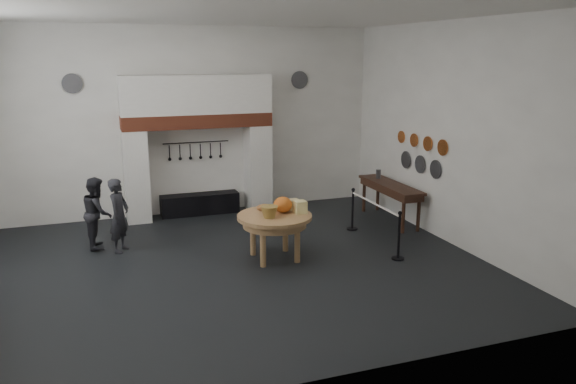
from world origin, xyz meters
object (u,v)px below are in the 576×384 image
object	(u,v)px
work_table	(275,217)
iron_range	(200,204)
visitor_far	(97,213)
visitor_near	(119,215)
barrier_post_far	(353,210)
side_table	(391,185)
barrier_post_near	(399,237)

from	to	relation	value
work_table	iron_range	bearing A→B (deg)	101.96
iron_range	visitor_far	distance (m)	3.01
visitor_near	barrier_post_far	bearing A→B (deg)	-64.57
work_table	side_table	bearing A→B (deg)	24.13
barrier_post_near	barrier_post_far	bearing A→B (deg)	90.00
work_table	barrier_post_far	bearing A→B (deg)	27.74
iron_range	side_table	size ratio (longest dim) A/B	0.86
barrier_post_far	barrier_post_near	bearing A→B (deg)	-90.00
barrier_post_near	barrier_post_far	xyz separation A→B (m)	(0.00, 2.00, 0.00)
iron_range	barrier_post_near	xyz separation A→B (m)	(2.98, -4.42, 0.20)
iron_range	visitor_near	size ratio (longest dim) A/B	1.28
work_table	barrier_post_far	world-z (taller)	barrier_post_far
work_table	side_table	world-z (taller)	side_table
side_table	barrier_post_far	xyz separation A→B (m)	(-1.12, -0.33, -0.42)
work_table	visitor_far	bearing A→B (deg)	149.82
side_table	barrier_post_far	distance (m)	1.24
visitor_near	barrier_post_far	distance (m)	4.99
iron_range	work_table	bearing A→B (deg)	-78.04
barrier_post_far	iron_range	bearing A→B (deg)	140.86
visitor_near	barrier_post_far	xyz separation A→B (m)	(4.98, -0.27, -0.29)
iron_range	work_table	distance (m)	3.71
visitor_far	side_table	distance (m)	6.51
side_table	barrier_post_near	distance (m)	2.62
iron_range	barrier_post_near	world-z (taller)	barrier_post_near
iron_range	side_table	xyz separation A→B (m)	(4.10, -2.09, 0.62)
work_table	barrier_post_far	distance (m)	2.53
work_table	barrier_post_far	xyz separation A→B (m)	(2.22, 1.17, -0.39)
visitor_far	barrier_post_far	xyz separation A→B (m)	(5.38, -0.67, -0.28)
barrier_post_far	side_table	bearing A→B (deg)	16.41
barrier_post_near	visitor_near	bearing A→B (deg)	155.46
visitor_near	visitor_far	size ratio (longest dim) A/B	1.02
visitor_far	iron_range	bearing A→B (deg)	-52.10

